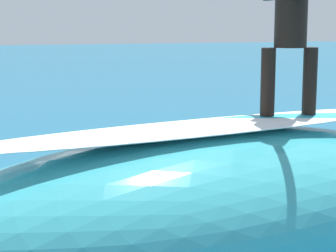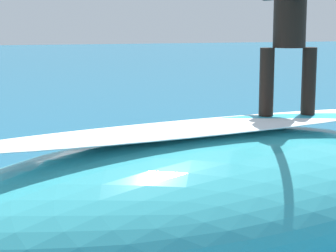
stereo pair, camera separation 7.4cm
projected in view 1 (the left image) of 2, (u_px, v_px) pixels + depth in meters
The scene contains 7 objects.
ground_plane at pixel (100, 211), 9.72m from camera, with size 120.00×120.00×0.00m, color #196084.
wave_crest at pixel (204, 209), 6.91m from camera, with size 6.55×2.61×1.72m, color teal.
wave_foam_lip at pixel (205, 127), 6.76m from camera, with size 5.56×0.91×0.08m, color white.
surfboard_riding at pixel (288, 119), 7.30m from camera, with size 2.13×0.46×0.09m, color #33B2D1.
surfer_riding at pixel (291, 28), 7.13m from camera, with size 0.67×1.60×1.69m.
surfboard_paddling at pixel (91, 181), 11.30m from camera, with size 2.39×0.50×0.08m, color yellow.
surfer_paddling at pixel (87, 173), 11.14m from camera, with size 1.26×1.59×0.33m.
Camera 1 is at (1.64, 9.28, 2.91)m, focal length 68.40 mm.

